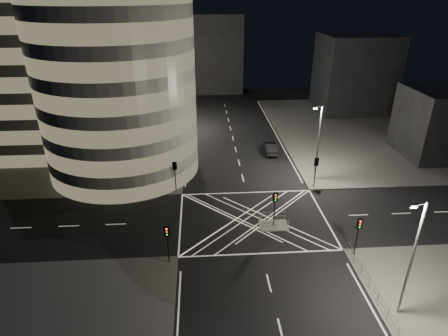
{
  "coord_description": "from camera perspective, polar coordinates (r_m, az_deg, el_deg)",
  "views": [
    {
      "loc": [
        -5.58,
        -34.63,
        23.05
      ],
      "look_at": [
        -2.75,
        7.07,
        3.0
      ],
      "focal_mm": 30.0,
      "sensor_mm": 36.0,
      "label": 1
    }
  ],
  "objects": [
    {
      "name": "tree_b",
      "position": [
        53.16,
        -8.98,
        5.04
      ],
      "size": [
        5.22,
        5.22,
        7.5
      ],
      "color": "black",
      "rests_on": "sidewalk_far_left"
    },
    {
      "name": "railing_island_north",
      "position": [
        41.41,
        7.35,
        -7.28
      ],
      "size": [
        2.8,
        0.06,
        1.1
      ],
      "primitive_type": "cube",
      "color": "slate",
      "rests_on": "central_island"
    },
    {
      "name": "street_lamp_right_near",
      "position": [
        30.95,
        26.67,
        -12.02
      ],
      "size": [
        1.25,
        0.25,
        10.0
      ],
      "color": "slate",
      "rests_on": "sidewalk_near_right"
    },
    {
      "name": "street_lamp_left_far",
      "position": [
        67.07,
        -7.16,
        10.29
      ],
      "size": [
        1.25,
        0.25,
        10.0
      ],
      "color": "slate",
      "rests_on": "sidewalk_far_left"
    },
    {
      "name": "traffic_signal_nr",
      "position": [
        37.24,
        19.8,
        -8.84
      ],
      "size": [
        0.55,
        0.22,
        4.0
      ],
      "color": "black",
      "rests_on": "sidewalk_near_right"
    },
    {
      "name": "office_tower_curved",
      "position": [
        56.44,
        -19.96,
        13.53
      ],
      "size": [
        30.0,
        29.0,
        27.2
      ],
      "color": "gray",
      "rests_on": "sidewalk_far_left"
    },
    {
      "name": "tree_a",
      "position": [
        47.46,
        -9.55,
        2.96
      ],
      "size": [
        4.48,
        4.48,
        7.48
      ],
      "color": "black",
      "rests_on": "sidewalk_far_left"
    },
    {
      "name": "railing_near_right",
      "position": [
        34.6,
        21.85,
        -16.87
      ],
      "size": [
        0.06,
        11.7,
        1.1
      ],
      "primitive_type": "cube",
      "color": "slate",
      "rests_on": "sidewalk_near_right"
    },
    {
      "name": "tree_e",
      "position": [
        70.3,
        -7.88,
        10.08
      ],
      "size": [
        3.84,
        3.84,
        6.56
      ],
      "color": "black",
      "rests_on": "sidewalk_far_left"
    },
    {
      "name": "railing_island_south",
      "position": [
        39.95,
        7.83,
        -8.67
      ],
      "size": [
        2.8,
        0.06,
        1.1
      ],
      "primitive_type": "cube",
      "color": "slate",
      "rests_on": "central_island"
    },
    {
      "name": "ground",
      "position": [
        41.97,
        4.44,
        -7.77
      ],
      "size": [
        120.0,
        120.0,
        0.0
      ],
      "primitive_type": "plane",
      "color": "black",
      "rests_on": "ground"
    },
    {
      "name": "traffic_signal_fr",
      "position": [
        48.26,
        13.84,
        0.17
      ],
      "size": [
        0.55,
        0.22,
        4.0
      ],
      "color": "black",
      "rests_on": "sidewalk_far_right"
    },
    {
      "name": "traffic_signal_fl",
      "position": [
        46.18,
        -7.49,
        -0.46
      ],
      "size": [
        0.55,
        0.22,
        4.0
      ],
      "color": "black",
      "rests_on": "sidewalk_far_left"
    },
    {
      "name": "building_far_end",
      "position": [
        93.7,
        -3.0,
        16.97
      ],
      "size": [
        18.0,
        8.0,
        18.0
      ],
      "primitive_type": "cube",
      "color": "black",
      "rests_on": "ground"
    },
    {
      "name": "office_block_rear",
      "position": [
        79.27,
        -16.45,
        16.0
      ],
      "size": [
        24.0,
        16.0,
        22.0
      ],
      "primitive_type": "cube",
      "color": "gray",
      "rests_on": "sidewalk_far_left"
    },
    {
      "name": "street_lamp_left_near",
      "position": [
        49.96,
        -8.09,
        4.85
      ],
      "size": [
        1.25,
        0.25,
        10.0
      ],
      "color": "slate",
      "rests_on": "sidewalk_far_left"
    },
    {
      "name": "central_island",
      "position": [
        41.02,
        7.54,
        -8.69
      ],
      "size": [
        3.0,
        2.0,
        0.15
      ],
      "primitive_type": "cube",
      "color": "slate",
      "rests_on": "ground"
    },
    {
      "name": "street_lamp_right_far",
      "position": [
        49.35,
        14.14,
        4.04
      ],
      "size": [
        1.25,
        0.25,
        10.0
      ],
      "color": "slate",
      "rests_on": "sidewalk_far_right"
    },
    {
      "name": "building_right_far",
      "position": [
        82.49,
        19.26,
        13.49
      ],
      "size": [
        14.0,
        12.0,
        15.0
      ],
      "primitive_type": "cube",
      "color": "black",
      "rests_on": "sidewalk_far_right"
    },
    {
      "name": "traffic_signal_island",
      "position": [
        39.5,
        7.77,
        -5.28
      ],
      "size": [
        0.55,
        0.22,
        4.0
      ],
      "color": "black",
      "rests_on": "central_island"
    },
    {
      "name": "tree_d",
      "position": [
        64.43,
        -8.21,
        9.01
      ],
      "size": [
        5.13,
        5.13,
        7.72
      ],
      "color": "black",
      "rests_on": "sidewalk_far_left"
    },
    {
      "name": "sidewalk_far_right",
      "position": [
        74.31,
        24.2,
        5.32
      ],
      "size": [
        42.0,
        42.0,
        0.15
      ],
      "primitive_type": "cube",
      "color": "#514F4C",
      "rests_on": "ground"
    },
    {
      "name": "sedan",
      "position": [
        58.44,
        7.07,
        3.07
      ],
      "size": [
        1.95,
        5.1,
        1.66
      ],
      "primitive_type": "imported",
      "rotation": [
        0.0,
        0.0,
        3.1
      ],
      "color": "black",
      "rests_on": "ground"
    },
    {
      "name": "tree_c",
      "position": [
        58.65,
        -8.58,
        7.55
      ],
      "size": [
        4.0,
        4.0,
        7.3
      ],
      "color": "black",
      "rests_on": "sidewalk_far_left"
    },
    {
      "name": "sidewalk_far_left",
      "position": [
        69.82,
        -23.3,
        4.26
      ],
      "size": [
        42.0,
        42.0,
        0.15
      ],
      "primitive_type": "cube",
      "color": "#514F4C",
      "rests_on": "ground"
    },
    {
      "name": "traffic_signal_nl",
      "position": [
        34.5,
        -8.64,
        -10.42
      ],
      "size": [
        0.55,
        0.22,
        4.0
      ],
      "color": "black",
      "rests_on": "sidewalk_near_left"
    },
    {
      "name": "building_right_near",
      "position": [
        64.42,
        30.04,
        6.01
      ],
      "size": [
        10.0,
        10.0,
        10.0
      ],
      "primitive_type": "cube",
      "color": "black",
      "rests_on": "sidewalk_far_right"
    }
  ]
}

